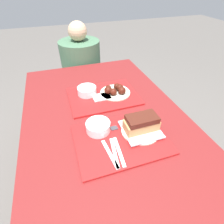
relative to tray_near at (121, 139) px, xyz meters
name	(u,v)px	position (x,y,z in m)	size (l,w,h in m)	color
ground_plane	(107,186)	(-0.02, 0.20, -0.79)	(12.00, 12.00, 0.00)	#605B56
picnic_table	(106,129)	(-0.02, 0.20, -0.11)	(0.91, 1.47, 0.78)	maroon
picnic_bench_far	(82,92)	(-0.02, 1.15, -0.42)	(0.86, 0.28, 0.44)	maroon
tray_near	(121,139)	(0.00, 0.00, 0.00)	(0.44, 0.33, 0.01)	red
tray_far	(104,96)	(0.02, 0.39, 0.00)	(0.44, 0.33, 0.01)	red
bowl_coleslaw_near	(98,126)	(-0.09, 0.09, 0.03)	(0.12, 0.12, 0.05)	white
brisket_sandwich_plate	(141,125)	(0.11, 0.02, 0.04)	(0.20, 0.20, 0.10)	beige
plastic_fork_near	(115,153)	(-0.06, -0.07, 0.01)	(0.04, 0.17, 0.00)	white
plastic_knife_near	(119,151)	(-0.04, -0.07, 0.01)	(0.03, 0.17, 0.00)	white
plastic_spoon_near	(110,154)	(-0.08, -0.07, 0.01)	(0.03, 0.17, 0.00)	white
condiment_packet	(114,128)	(-0.01, 0.08, 0.01)	(0.04, 0.03, 0.01)	#3F3F47
bowl_coleslaw_far	(87,90)	(-0.07, 0.44, 0.03)	(0.12, 0.12, 0.05)	white
wings_plate_far	(115,90)	(0.11, 0.39, 0.03)	(0.20, 0.20, 0.06)	beige
napkin_far	(102,97)	(0.01, 0.37, 0.01)	(0.11, 0.08, 0.01)	white
person_seated_across	(81,64)	(0.01, 1.15, -0.08)	(0.39, 0.39, 0.66)	#477051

